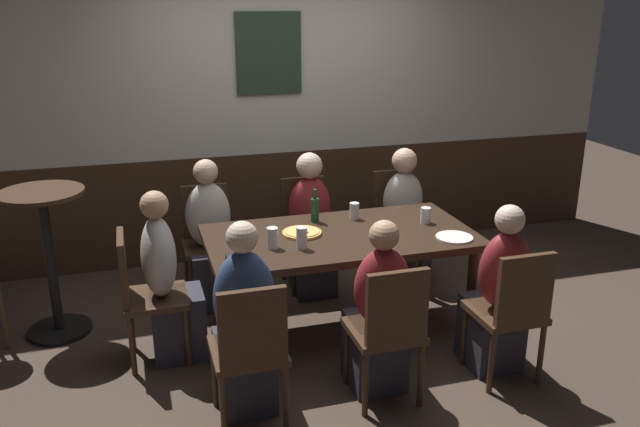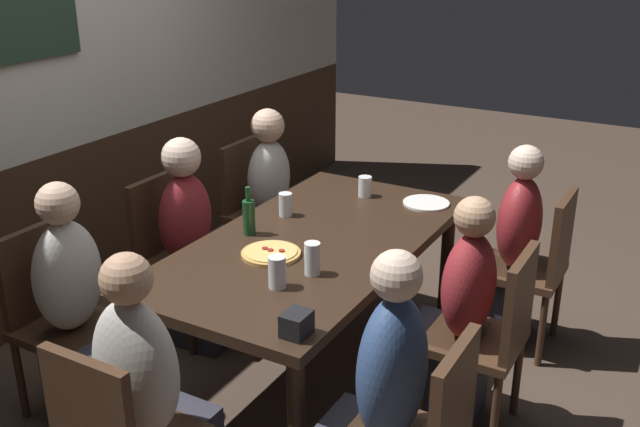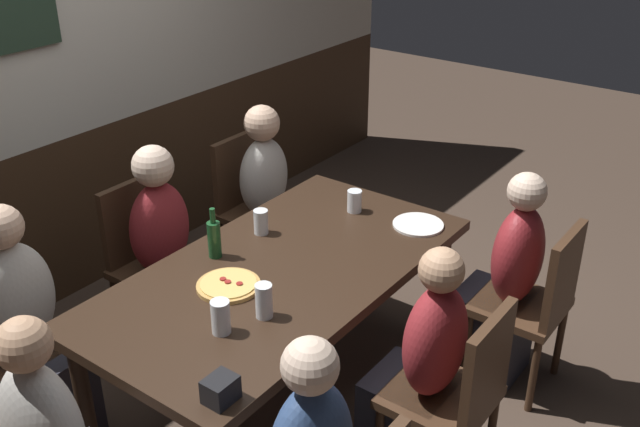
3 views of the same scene
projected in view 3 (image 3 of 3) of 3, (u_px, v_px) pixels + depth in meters
The scene contains 21 objects.
ground_plane at pixel (284, 399), 3.55m from camera, with size 12.00×12.00×0.00m, color #423328.
wall_back at pixel (33, 79), 3.83m from camera, with size 6.40×0.13×2.60m.
dining_table at pixel (280, 282), 3.25m from camera, with size 1.82×0.95×0.74m.
chair_right_near at pixel (536, 300), 3.43m from camera, with size 0.40×0.40×0.88m.
chair_left_far at pixel (10, 329), 3.22m from camera, with size 0.40×0.40×0.88m.
chair_mid_near at pixel (458, 391), 2.86m from camera, with size 0.40×0.40×0.88m.
chair_right_far at pixel (250, 201), 4.37m from camera, with size 0.40×0.40×0.88m.
chair_mid_far at pixel (148, 255), 3.80m from camera, with size 0.40×0.40×0.88m.
person_right_near at pixel (503, 294), 3.53m from camera, with size 0.34×0.37×1.11m.
person_left_far at pixel (33, 346), 3.15m from camera, with size 0.34×0.37×1.14m.
person_mid_near at pixel (420, 383), 2.96m from camera, with size 0.34×0.37×1.10m.
person_right_far at pixel (271, 212), 4.30m from camera, with size 0.34×0.37×1.12m.
person_mid_far at pixel (170, 268), 3.72m from camera, with size 0.34×0.37×1.13m.
pizza at pixel (229, 285), 3.07m from camera, with size 0.27×0.27×0.03m.
highball_clear at pixel (221, 319), 2.77m from camera, with size 0.07×0.07×0.14m.
beer_glass_tall at pixel (264, 303), 2.86m from camera, with size 0.07×0.07×0.14m.
pint_glass_pale at pixel (354, 202), 3.69m from camera, with size 0.07×0.07×0.11m.
tumbler_water at pixel (261, 223), 3.48m from camera, with size 0.07×0.07×0.12m.
beer_bottle_green at pixel (214, 238), 3.26m from camera, with size 0.06×0.06×0.24m.
plate_white_large at pixel (418, 225), 3.57m from camera, with size 0.25×0.25×0.01m, color white.
condiment_caddy at pixel (221, 390), 2.43m from camera, with size 0.11×0.09×0.09m, color black.
Camera 3 is at (-2.12, -1.78, 2.41)m, focal length 41.13 mm.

